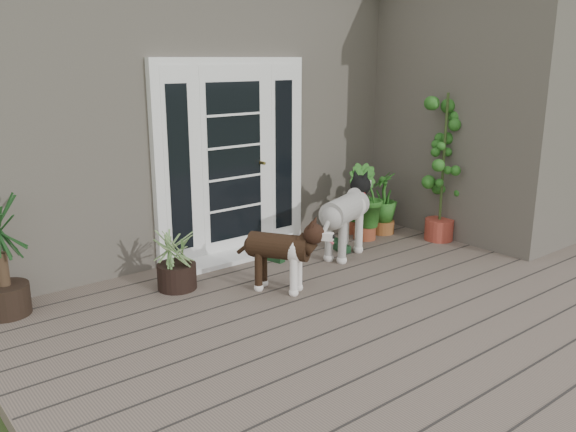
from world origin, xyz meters
TOP-DOWN VIEW (x-y plane):
  - deck at (0.00, 0.40)m, footprint 6.20×4.60m
  - house_main at (0.00, 4.65)m, footprint 7.40×4.00m
  - house_wing at (2.90, 1.50)m, footprint 1.60×2.40m
  - door_unit at (-0.20, 2.60)m, footprint 1.90×0.14m
  - door_step at (-0.20, 2.40)m, footprint 1.60×0.40m
  - brindle_dog at (-0.53, 1.36)m, footprint 0.69×0.83m
  - white_dog at (0.66, 1.70)m, footprint 1.03×0.72m
  - spider_plant at (-1.26, 2.01)m, footprint 0.77×0.77m
  - yucca at (-2.69, 2.39)m, footprint 0.97×0.97m
  - herb_a at (1.40, 2.30)m, footprint 0.57×0.57m
  - herb_b at (1.31, 2.01)m, footprint 0.62×0.62m
  - herb_c at (1.67, 2.05)m, footprint 0.58×0.58m
  - sapling at (1.99, 1.43)m, footprint 0.58×0.58m
  - clog_left at (-0.04, 2.06)m, footprint 0.18×0.28m
  - clog_right at (0.77, 1.88)m, footprint 0.23×0.36m

SIDE VIEW (x-z plane):
  - deck at x=0.00m, z-range 0.00..0.12m
  - door_step at x=-0.20m, z-range 0.12..0.17m
  - clog_left at x=-0.04m, z-range 0.12..0.20m
  - clog_right at x=0.77m, z-range 0.12..0.22m
  - herb_a at x=1.40m, z-range 0.12..0.65m
  - herb_c at x=1.67m, z-range 0.12..0.76m
  - brindle_dog at x=-0.53m, z-range 0.12..0.76m
  - spider_plant at x=-1.26m, z-range 0.12..0.78m
  - herb_b at x=1.31m, z-range 0.12..0.81m
  - white_dog at x=0.66m, z-range 0.12..0.91m
  - yucca at x=-2.69m, z-range 0.12..1.18m
  - sapling at x=1.99m, z-range 0.12..1.94m
  - door_unit at x=-0.20m, z-range 0.12..2.27m
  - house_main at x=0.00m, z-range 0.00..3.10m
  - house_wing at x=2.90m, z-range 0.00..3.10m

